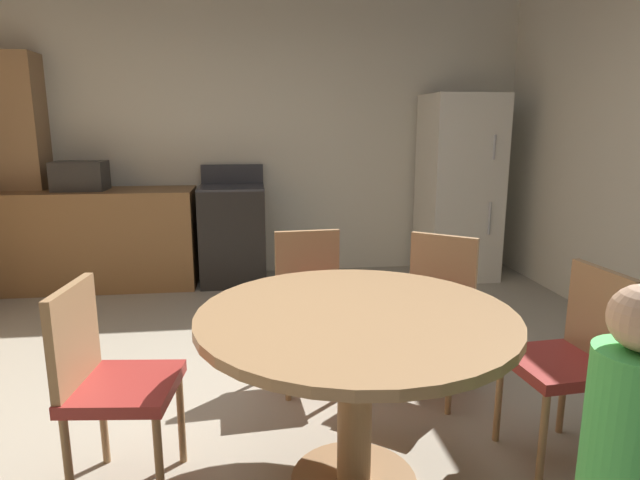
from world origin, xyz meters
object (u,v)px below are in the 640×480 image
Objects in this scene: refrigerator at (458,188)px; chair_east at (573,352)px; oven_range at (233,234)px; person_child at (623,472)px; dining_table at (356,349)px; chair_north at (311,297)px; chair_west at (107,375)px; microwave at (80,176)px; chair_northeast at (435,304)px.

chair_east is at bearing -101.83° from refrigerator.
person_child is (1.15, -3.86, 0.11)m from oven_range.
dining_table is 0.99m from chair_north.
chair_west is at bearing -5.42° from chair_east.
person_child is at bearing -73.46° from oven_range.
microwave is 3.15m from chair_west.
chair_northeast is at bearing -62.55° from oven_range.
chair_east is 1.00× the size of chair_northeast.
dining_table is 1.14× the size of person_child.
refrigerator is at bearing -1.41° from oven_range.
chair_east is at bearing 5.42° from chair_west.
person_child is (-0.04, -1.58, 0.08)m from chair_northeast.
chair_north is 1.00× the size of chair_west.
microwave reaches higher than person_child.
chair_north and chair_east have the same top height.
chair_west is at bearing -97.52° from oven_range.
refrigerator is at bearing 54.68° from chair_west.
person_child is (-0.42, -0.88, 0.08)m from chair_east.
oven_range is at bearing 0.15° from microwave.
microwave is 0.51× the size of chair_east.
microwave reaches higher than chair_west.
chair_east is at bearing 66.12° from chair_northeast.
chair_north is at bearing -15.57° from person_child.
person_child is at bearing 15.39° from chair_north.
chair_east is at bearing 45.25° from chair_north.
chair_east is 1.96m from chair_west.
chair_north and chair_northeast have the same top height.
chair_northeast reaches higher than dining_table.
oven_range is 3.38m from chair_east.
microwave is 0.51× the size of chair_northeast.
chair_west is at bearing -29.30° from chair_northeast.
oven_range reaches higher than dining_table.
oven_range reaches higher than chair_east.
chair_east is (2.90, -2.98, -0.53)m from microwave.
microwave is 0.40× the size of person_child.
chair_north is 0.70m from chair_northeast.
refrigerator reaches higher than dining_table.
chair_west is at bearing 173.80° from dining_table.
refrigerator is 1.61× the size of person_child.
dining_table is (0.59, -3.07, 0.14)m from oven_range.
refrigerator is 2.66m from chair_north.
refrigerator reaches higher than person_child.
oven_range is 3.13m from dining_table.
chair_north is (0.52, -2.09, 0.03)m from oven_range.
chair_east is at bearing -60.81° from person_child.
chair_north is 1.00× the size of chair_northeast.
chair_east and chair_west have the same top height.
dining_table is at bearing 0.00° from chair_west.
person_child is (-1.04, -3.81, -0.30)m from refrigerator.
person_child is at bearing -24.20° from chair_west.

